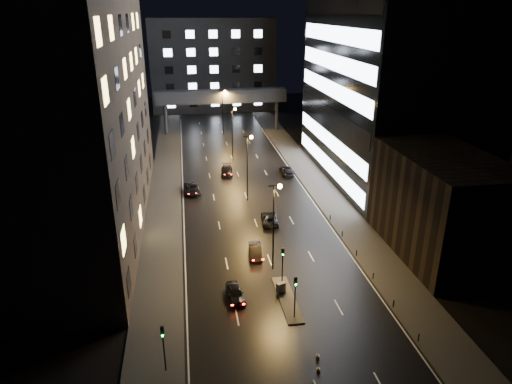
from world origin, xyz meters
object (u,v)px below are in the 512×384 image
Objects in this scene: car_away_c at (192,189)px; car_toward_b at (287,171)px; car_away_b at (255,251)px; car_away_a at (235,293)px; car_away_d at (227,171)px; car_toward_a at (270,218)px; utility_cabinet at (281,288)px.

car_toward_b is (16.69, 6.17, 0.01)m from car_away_c.
car_away_c is at bearing 112.44° from car_away_b.
car_away_d is (2.84, 37.10, 0.06)m from car_away_a.
car_toward_a is at bearing 62.55° from car_away_a.
car_away_c is (-6.75, 21.26, 0.04)m from car_away_b.
car_toward_a is (3.83, -20.44, -0.06)m from car_away_d.
car_away_a is 0.78× the size of car_away_d.
car_away_a is 0.95× the size of car_away_b.
car_away_b is at bearing -77.03° from car_away_c.
car_away_d reaches higher than car_away_a.
car_away_d is at bearing -73.00° from car_toward_a.
utility_cabinet is (1.40, -7.92, 0.04)m from car_away_b.
car_toward_b reaches higher than car_away_a.
car_away_a is at bearing -89.26° from car_away_d.
car_toward_b is at bearing 15.63° from car_away_c.
utility_cabinet is (4.69, 0.08, 0.05)m from car_away_a.
car_away_d reaches higher than car_away_b.
car_away_b is (3.29, 8.01, 0.01)m from car_away_a.
utility_cabinet is at bearing 78.59° from car_toward_b.
car_toward_b is at bearing 53.33° from utility_cabinet.
utility_cabinet is at bearing -82.02° from car_away_d.
car_away_a is 17.95m from car_toward_a.
car_toward_b is 4.43× the size of utility_cabinet.
car_away_a reaches higher than utility_cabinet.
utility_cabinet is at bearing 89.60° from car_toward_a.
car_away_d is at bearing 69.78° from utility_cabinet.
utility_cabinet is (-1.97, -16.58, 0.05)m from car_toward_a.
car_away_d is 1.00× the size of car_toward_b.
car_away_a is at bearing -87.91° from car_away_c.
car_toward_b is at bearing 74.90° from car_away_b.
car_away_c is 16.16m from car_toward_a.
car_away_c is 1.09× the size of car_toward_a.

